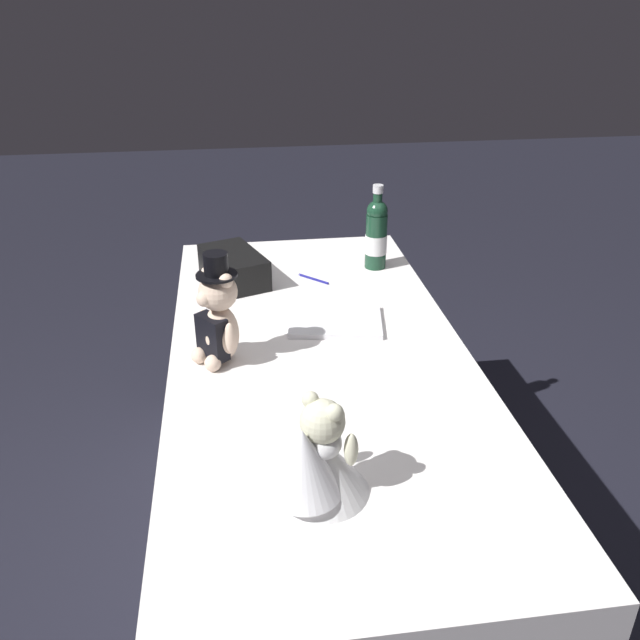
# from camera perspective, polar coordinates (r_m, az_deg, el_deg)

# --- Properties ---
(ground_plane) EXTENTS (12.00, 12.00, 0.00)m
(ground_plane) POSITION_cam_1_polar(r_m,az_deg,el_deg) (2.31, 0.00, -19.66)
(ground_plane) COLOR black
(reception_table) EXTENTS (1.78, 0.81, 0.77)m
(reception_table) POSITION_cam_1_polar(r_m,az_deg,el_deg) (2.05, 0.00, -12.22)
(reception_table) COLOR white
(reception_table) RESTS_ON ground_plane
(teddy_bear_groom) EXTENTS (0.13, 0.14, 0.30)m
(teddy_bear_groom) POSITION_cam_1_polar(r_m,az_deg,el_deg) (1.75, -8.75, 0.28)
(teddy_bear_groom) COLOR beige
(teddy_bear_groom) RESTS_ON reception_table
(teddy_bear_bride) EXTENTS (0.23, 0.24, 0.22)m
(teddy_bear_bride) POSITION_cam_1_polar(r_m,az_deg,el_deg) (1.31, -0.26, -11.73)
(teddy_bear_bride) COLOR white
(teddy_bear_bride) RESTS_ON reception_table
(champagne_bottle) EXTENTS (0.08, 0.08, 0.30)m
(champagne_bottle) POSITION_cam_1_polar(r_m,az_deg,el_deg) (2.34, 4.84, 7.40)
(champagne_bottle) COLOR #163926
(champagne_bottle) RESTS_ON reception_table
(signing_pen) EXTENTS (0.10, 0.10, 0.01)m
(signing_pen) POSITION_cam_1_polar(r_m,az_deg,el_deg) (2.27, -0.65, 3.56)
(signing_pen) COLOR navy
(signing_pen) RESTS_ON reception_table
(gift_case_black) EXTENTS (0.31, 0.24, 0.10)m
(gift_case_black) POSITION_cam_1_polar(r_m,az_deg,el_deg) (2.26, -7.38, 4.50)
(gift_case_black) COLOR black
(gift_case_black) RESTS_ON reception_table
(guestbook) EXTENTS (0.25, 0.30, 0.02)m
(guestbook) POSITION_cam_1_polar(r_m,az_deg,el_deg) (1.98, 1.33, -0.08)
(guestbook) COLOR white
(guestbook) RESTS_ON reception_table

